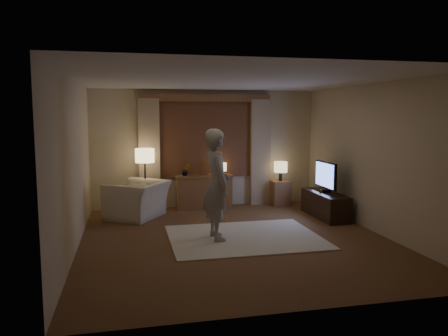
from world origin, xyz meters
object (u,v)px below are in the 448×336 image
object	(u,v)px
sideboard	(204,193)
person	(217,184)
side_table	(280,193)
armchair	(137,200)
tv_stand	(325,205)

from	to	relation	value
sideboard	person	world-z (taller)	person
side_table	person	world-z (taller)	person
sideboard	side_table	size ratio (longest dim) A/B	2.14
armchair	tv_stand	distance (m)	3.76
sideboard	side_table	distance (m)	1.76
sideboard	tv_stand	distance (m)	2.62
sideboard	person	xyz separation A→B (m)	(-0.21, -2.45, 0.58)
side_table	person	xyz separation A→B (m)	(-1.97, -2.40, 0.65)
sideboard	armchair	xyz separation A→B (m)	(-1.45, -0.61, 0.01)
tv_stand	sideboard	bearing A→B (deg)	148.88
tv_stand	armchair	bearing A→B (deg)	168.61
side_table	armchair	bearing A→B (deg)	-170.14
armchair	side_table	distance (m)	3.26
armchair	side_table	xyz separation A→B (m)	(3.21, 0.56, -0.08)
armchair	sideboard	bearing A→B (deg)	144.89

